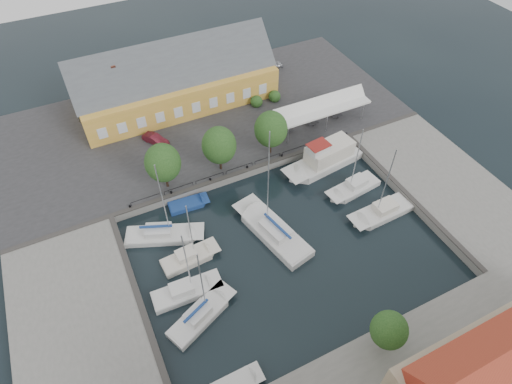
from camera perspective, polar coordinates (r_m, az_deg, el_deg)
ground at (r=48.29m, az=3.14°, el=-5.89°), size 140.00×140.00×0.00m
north_quay at (r=63.07m, az=-6.89°, el=9.54°), size 56.00×26.00×1.00m
west_quay at (r=44.87m, az=-22.23°, el=-16.80°), size 12.00×24.00×1.00m
east_quay at (r=57.88m, az=23.72°, el=1.11°), size 12.00×24.00×1.00m
quay_edge_fittings at (r=50.13m, az=0.65°, el=-1.27°), size 56.00×24.72×0.40m
warehouse at (r=64.55m, az=-11.20°, el=14.18°), size 28.56×14.00×9.55m
tent_canopy at (r=60.19m, az=8.61°, el=11.06°), size 14.00×4.00×2.83m
quay_trees at (r=51.68m, az=-4.95°, el=6.22°), size 18.20×4.20×6.30m
car_silver at (r=72.94m, az=2.15°, el=16.53°), size 3.65×1.47×1.24m
car_red at (r=58.97m, az=-13.26°, el=6.84°), size 3.13×3.88×1.24m
center_sailboat at (r=48.13m, az=2.31°, el=-5.38°), size 5.46×11.22×14.64m
trawler at (r=56.07m, az=9.21°, el=4.32°), size 11.49×4.68×5.00m
east_boat_a at (r=54.04m, az=12.88°, el=0.47°), size 7.45×3.28×10.40m
east_boat_b at (r=52.14m, az=16.37°, el=-2.68°), size 8.16×2.97×11.00m
west_boat_a at (r=49.03m, az=-12.30°, el=-5.70°), size 8.96×5.58×11.61m
west_boat_b at (r=46.68m, az=-8.87°, el=-8.76°), size 6.50×2.58×8.99m
west_boat_c at (r=44.54m, az=-9.37°, el=-13.06°), size 7.25×2.58×9.83m
west_boat_d at (r=43.07m, az=-7.34°, el=-16.07°), size 7.78×5.11×10.29m
launch_nw at (r=51.72m, az=-9.02°, el=-1.70°), size 4.98×2.27×0.88m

